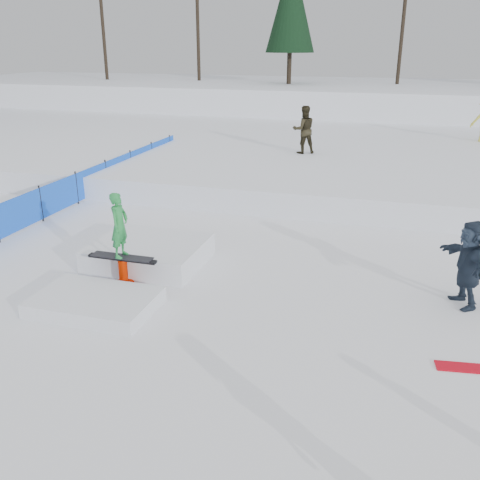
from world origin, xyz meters
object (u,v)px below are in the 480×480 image
(safety_fence, at_px, (77,188))
(walker_olive, at_px, (304,130))
(jib_rail_feature, at_px, (135,263))
(spectator_dark, at_px, (469,264))

(safety_fence, bearing_deg, walker_olive, 46.64)
(safety_fence, xyz_separation_m, jib_rail_feature, (4.51, -4.67, -0.25))
(jib_rail_feature, bearing_deg, walker_olive, 80.96)
(walker_olive, bearing_deg, safety_fence, 20.23)
(jib_rail_feature, bearing_deg, spectator_dark, 4.55)
(safety_fence, bearing_deg, spectator_dark, -19.43)
(spectator_dark, bearing_deg, jib_rail_feature, -106.75)
(safety_fence, xyz_separation_m, walker_olive, (6.31, 6.68, 1.20))
(walker_olive, distance_m, spectator_dark, 12.05)
(walker_olive, distance_m, jib_rail_feature, 11.58)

